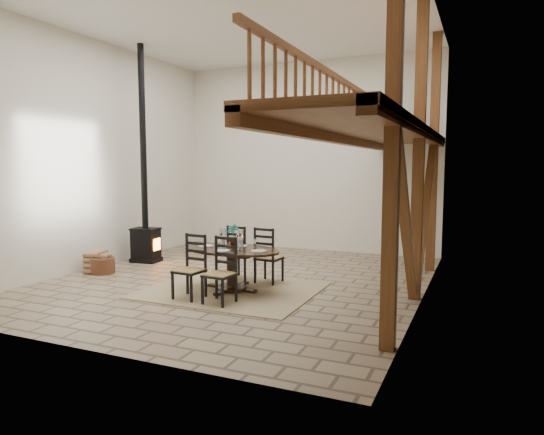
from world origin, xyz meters
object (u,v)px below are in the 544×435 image
at_px(log_basket, 103,265).
at_px(log_stack, 96,262).
at_px(wood_stove, 145,214).
at_px(dining_table, 232,267).

xyz_separation_m(log_basket, log_stack, (-0.19, 0.00, 0.05)).
relative_size(wood_stove, log_basket, 10.00).
relative_size(dining_table, log_basket, 4.35).
bearing_deg(log_stack, dining_table, -3.04).
height_order(wood_stove, log_basket, wood_stove).
bearing_deg(dining_table, wood_stove, 158.89).
bearing_deg(wood_stove, log_stack, -106.11).
bearing_deg(wood_stove, log_basket, -98.32).
height_order(dining_table, log_stack, dining_table).
height_order(log_basket, log_stack, log_stack).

